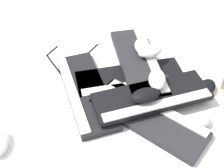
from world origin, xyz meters
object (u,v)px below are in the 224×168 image
keyboard_4 (139,62)px  mouse_0 (146,95)px  keyboard_1 (86,91)px  mouse_6 (143,47)px  mouse_4 (196,123)px  keyboard_2 (149,118)px  mouse_5 (157,79)px  keyboard_3 (152,97)px  mouse_2 (206,88)px  keyboard_0 (130,78)px  mouse_3 (150,51)px

keyboard_4 → mouse_0: (-0.18, -0.14, 0.04)m
keyboard_1 → mouse_6: (0.30, -0.08, 0.07)m
mouse_0 → mouse_4: 0.21m
keyboard_2 → mouse_4: size_ratio=4.05×
mouse_0 → mouse_5: bearing=39.0°
keyboard_4 → mouse_0: bearing=-142.3°
keyboard_2 → mouse_4: bearing=-63.8°
keyboard_3 → mouse_2: 0.24m
keyboard_2 → mouse_2: size_ratio=4.05×
keyboard_4 → mouse_6: mouse_6 is taller
keyboard_1 → mouse_4: bearing=-76.0°
mouse_4 → mouse_6: mouse_6 is taller
mouse_5 → mouse_6: bearing=18.3°
keyboard_0 → mouse_5: size_ratio=3.89×
keyboard_1 → keyboard_3: keyboard_3 is taller
mouse_3 → mouse_6: (0.00, 0.04, 0.00)m
keyboard_4 → mouse_5: (-0.08, -0.13, 0.04)m
keyboard_1 → mouse_3: (0.29, -0.12, 0.07)m
keyboard_0 → keyboard_4: size_ratio=1.01×
keyboard_1 → mouse_5: bearing=-54.5°
keyboard_4 → mouse_0: size_ratio=3.85×
mouse_0 → mouse_6: 0.28m
keyboard_0 → keyboard_3: keyboard_3 is taller
keyboard_0 → mouse_6: bearing=11.7°
keyboard_1 → mouse_4: 0.44m
mouse_6 → keyboard_3: bearing=174.8°
mouse_5 → keyboard_3: bearing=165.9°
keyboard_4 → mouse_5: bearing=-122.0°
keyboard_3 → mouse_3: bearing=33.0°
keyboard_1 → keyboard_4: 0.26m
keyboard_1 → keyboard_3: 0.26m
keyboard_2 → mouse_0: size_ratio=4.05×
keyboard_1 → mouse_6: 0.31m
keyboard_2 → mouse_6: 0.34m
keyboard_0 → mouse_0: (-0.10, -0.13, 0.07)m
keyboard_1 → keyboard_2: size_ratio=1.00×
mouse_2 → mouse_4: same height
keyboard_1 → mouse_6: bearing=-14.4°
keyboard_1 → mouse_0: 0.25m
keyboard_2 → mouse_4: (0.08, -0.15, 0.01)m
mouse_2 → mouse_4: size_ratio=1.00×
mouse_3 → mouse_5: 0.17m
keyboard_1 → mouse_5: mouse_5 is taller
keyboard_2 → mouse_3: mouse_3 is taller
mouse_0 → keyboard_1: bearing=140.1°
keyboard_4 → mouse_4: keyboard_4 is taller
mouse_5 → keyboard_4: bearing=28.8°
mouse_3 → mouse_4: mouse_3 is taller
mouse_0 → mouse_4: (0.04, -0.19, -0.06)m
keyboard_3 → mouse_2: size_ratio=4.02×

